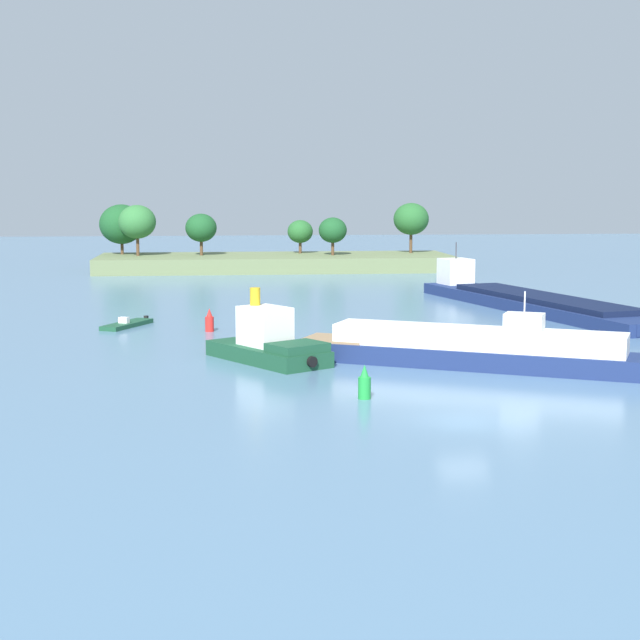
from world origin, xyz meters
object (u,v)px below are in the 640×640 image
Objects in this scene: tugboat at (269,344)px; channel_buoy_red at (209,322)px; small_motorboat at (127,324)px; channel_buoy_green at (364,384)px; white_riverboat at (476,349)px; cargo_barge at (528,300)px.

channel_buoy_red is (-4.11, 14.45, -0.41)m from tugboat.
small_motorboat is at bearing 121.53° from tugboat.
channel_buoy_green is at bearing -69.34° from tugboat.
channel_buoy_red reaches higher than small_motorboat.
white_riverboat is 12.17× the size of channel_buoy_red.
channel_buoy_red is at bearing 134.14° from white_riverboat.
small_motorboat is at bearing 138.59° from white_riverboat.
cargo_barge is 44.07m from channel_buoy_green.
cargo_barge is at bearing 21.16° from channel_buoy_red.
cargo_barge reaches higher than white_riverboat.
tugboat reaches higher than channel_buoy_red.
channel_buoy_green is (-21.57, -38.43, -0.06)m from cargo_barge.
tugboat reaches higher than small_motorboat.
tugboat is at bearing 165.55° from white_riverboat.
channel_buoy_red is at bearing 105.87° from tugboat.
cargo_barge reaches higher than channel_buoy_red.
tugboat is (-26.19, -26.18, 0.35)m from cargo_barge.
channel_buoy_red is at bearing 108.10° from channel_buoy_green.
white_riverboat is 3.83× the size of small_motorboat.
tugboat is 13.65m from white_riverboat.
cargo_barge is 37.03m from tugboat.
channel_buoy_red is 1.00× the size of channel_buoy_green.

